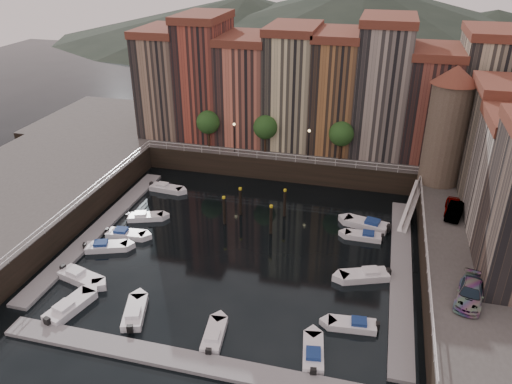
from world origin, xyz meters
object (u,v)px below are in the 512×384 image
(boat_left_2, at_px, (125,234))
(car_a, at_px, (453,208))
(car_c, at_px, (470,294))
(boat_left_0, at_px, (80,277))
(corner_tower, at_px, (448,124))
(gangway, at_px, (411,204))
(mooring_pilings, at_px, (255,209))
(boat_left_1, at_px, (106,246))
(car_b, at_px, (455,211))

(boat_left_2, distance_m, car_a, 34.93)
(car_c, bearing_deg, boat_left_0, -162.93)
(corner_tower, bearing_deg, car_a, -82.55)
(boat_left_2, xyz_separation_m, car_a, (33.69, 8.59, 3.32))
(corner_tower, xyz_separation_m, gangway, (-2.90, -4.50, -8.28))
(boat_left_0, relative_size, boat_left_2, 1.10)
(mooring_pilings, distance_m, boat_left_2, 14.45)
(boat_left_2, bearing_deg, boat_left_1, -111.47)
(gangway, relative_size, car_a, 2.15)
(boat_left_0, distance_m, boat_left_1, 5.35)
(mooring_pilings, relative_size, boat_left_1, 1.44)
(gangway, xyz_separation_m, boat_left_0, (-30.22, -19.87, -1.54))
(corner_tower, distance_m, boat_left_2, 37.82)
(boat_left_2, bearing_deg, boat_left_0, -98.09)
(car_b, distance_m, car_c, 13.99)
(gangway, distance_m, boat_left_2, 32.07)
(corner_tower, xyz_separation_m, car_a, (1.01, -7.70, -6.53))
(car_c, bearing_deg, mooring_pilings, 162.42)
(gangway, xyz_separation_m, mooring_pilings, (-17.04, -5.12, -0.27))
(gangway, distance_m, boat_left_0, 36.20)
(gangway, distance_m, boat_left_1, 33.90)
(gangway, height_order, boat_left_0, gangway)
(gangway, relative_size, car_c, 1.70)
(boat_left_0, relative_size, boat_left_1, 1.09)
(gangway, bearing_deg, car_c, -77.59)
(corner_tower, bearing_deg, boat_left_0, -143.66)
(corner_tower, relative_size, gangway, 1.66)
(gangway, bearing_deg, boat_left_2, -158.41)
(gangway, relative_size, car_b, 2.06)
(car_a, distance_m, car_b, 0.78)
(gangway, xyz_separation_m, boat_left_1, (-30.59, -14.53, -1.57))
(car_c, bearing_deg, gangway, 116.27)
(gangway, distance_m, mooring_pilings, 17.79)
(corner_tower, xyz_separation_m, mooring_pilings, (-19.94, -9.62, -8.54))
(mooring_pilings, height_order, boat_left_2, mooring_pilings)
(corner_tower, bearing_deg, car_b, -82.37)
(boat_left_1, xyz_separation_m, car_c, (34.54, -3.43, 3.36))
(gangway, relative_size, mooring_pilings, 1.27)
(corner_tower, bearing_deg, boat_left_1, -150.40)
(boat_left_0, bearing_deg, car_c, 18.07)
(gangway, distance_m, car_a, 5.34)
(gangway, relative_size, boat_left_1, 1.82)
(gangway, bearing_deg, boat_left_1, -154.60)
(gangway, xyz_separation_m, boat_left_2, (-29.78, -11.79, -1.57))
(boat_left_0, xyz_separation_m, car_b, (34.26, 15.90, 3.29))
(boat_left_2, relative_size, car_b, 1.12)
(boat_left_1, height_order, car_a, car_a)
(boat_left_1, bearing_deg, mooring_pilings, 14.53)
(corner_tower, bearing_deg, mooring_pilings, -154.24)
(car_c, bearing_deg, corner_tower, 106.54)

